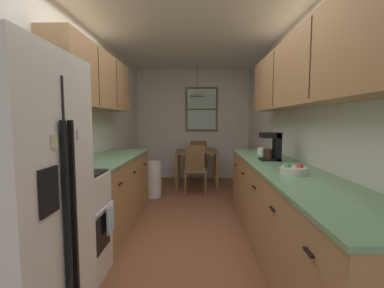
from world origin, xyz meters
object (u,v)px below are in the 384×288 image
object	(u,v)px
dining_chair_near	(195,167)
dining_table	(197,156)
dining_chair_far	(199,158)
mug_by_coffeemaker	(261,151)
stove_range	(61,229)
coffee_maker	(273,146)
trash_bin	(152,179)
microwave_over_range	(40,82)
storage_canister	(86,156)
fruit_bowl	(293,170)

from	to	relation	value
dining_chair_near	dining_table	bearing A→B (deg)	87.13
dining_chair_far	mug_by_coffeemaker	size ratio (longest dim) A/B	7.18
stove_range	coffee_maker	world-z (taller)	coffee_maker
coffee_maker	trash_bin	bearing A→B (deg)	137.28
microwave_over_range	stove_range	bearing A→B (deg)	-0.03
dining_chair_far	storage_canister	distance (m)	3.65
trash_bin	fruit_bowl	xyz separation A→B (m)	(1.66, -2.35, 0.62)
stove_range	coffee_maker	xyz separation A→B (m)	(1.99, 1.00, 0.60)
microwave_over_range	storage_canister	size ratio (longest dim) A/B	2.89
dining_chair_far	dining_chair_near	bearing A→B (deg)	-93.25
dining_chair_near	fruit_bowl	bearing A→B (deg)	-70.94
trash_bin	storage_canister	bearing A→B (deg)	-98.46
microwave_over_range	storage_canister	xyz separation A→B (m)	(0.11, 0.54, -0.66)
dining_table	coffee_maker	world-z (taller)	coffee_maker
stove_range	fruit_bowl	world-z (taller)	stove_range
microwave_over_range	fruit_bowl	size ratio (longest dim) A/B	2.75
stove_range	storage_canister	world-z (taller)	storage_canister
dining_chair_far	storage_canister	xyz separation A→B (m)	(-1.14, -3.43, 0.50)
microwave_over_range	trash_bin	world-z (taller)	microwave_over_range
microwave_over_range	fruit_bowl	xyz separation A→B (m)	(2.06, 0.21, -0.73)
storage_canister	trash_bin	bearing A→B (deg)	81.54
mug_by_coffeemaker	dining_table	bearing A→B (deg)	115.51
dining_chair_near	mug_by_coffeemaker	bearing A→B (deg)	-53.93
stove_range	dining_table	distance (m)	3.55
dining_chair_near	trash_bin	world-z (taller)	dining_chair_near
trash_bin	fruit_bowl	bearing A→B (deg)	-54.80
dining_table	trash_bin	xyz separation A→B (m)	(-0.80, -0.81, -0.30)
microwave_over_range	fruit_bowl	bearing A→B (deg)	5.89
stove_range	fruit_bowl	bearing A→B (deg)	6.23
mug_by_coffeemaker	microwave_over_range	bearing A→B (deg)	-143.97
dining_chair_near	storage_canister	xyz separation A→B (m)	(-1.07, -2.23, 0.50)
microwave_over_range	coffee_maker	distance (m)	2.40
storage_canister	mug_by_coffeemaker	size ratio (longest dim) A/B	1.67
dining_chair_far	trash_bin	world-z (taller)	dining_chair_far
coffee_maker	mug_by_coffeemaker	xyz separation A→B (m)	(-0.01, 0.53, -0.12)
dining_table	trash_bin	size ratio (longest dim) A/B	1.36
storage_canister	microwave_over_range	bearing A→B (deg)	-101.22
microwave_over_range	storage_canister	world-z (taller)	microwave_over_range
microwave_over_range	coffee_maker	xyz separation A→B (m)	(2.10, 1.00, -0.60)
stove_range	coffee_maker	distance (m)	2.30
stove_range	trash_bin	distance (m)	2.58
microwave_over_range	trash_bin	xyz separation A→B (m)	(0.41, 2.56, -1.35)
mug_by_coffeemaker	stove_range	bearing A→B (deg)	-142.43
microwave_over_range	fruit_bowl	world-z (taller)	microwave_over_range
mug_by_coffeemaker	fruit_bowl	size ratio (longest dim) A/B	0.57
stove_range	microwave_over_range	distance (m)	1.20
mug_by_coffeemaker	storage_canister	bearing A→B (deg)	-153.77
stove_range	dining_chair_far	xyz separation A→B (m)	(1.13, 3.97, 0.03)
dining_chair_near	storage_canister	distance (m)	2.53
dining_chair_far	fruit_bowl	world-z (taller)	fruit_bowl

